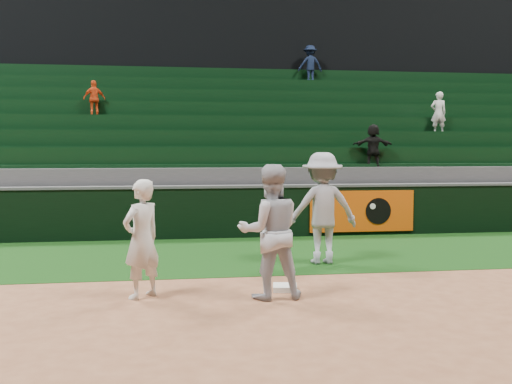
# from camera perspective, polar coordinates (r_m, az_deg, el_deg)

# --- Properties ---
(ground) EXTENTS (70.00, 70.00, 0.00)m
(ground) POSITION_cam_1_polar(r_m,az_deg,el_deg) (8.66, 2.15, -9.75)
(ground) COLOR brown
(ground) RESTS_ON ground
(foul_grass) EXTENTS (36.00, 4.20, 0.01)m
(foul_grass) POSITION_cam_1_polar(r_m,az_deg,el_deg) (11.56, -0.51, -6.16)
(foul_grass) COLOR black
(foul_grass) RESTS_ON ground
(upper_deck) EXTENTS (40.00, 12.00, 12.00)m
(upper_deck) POSITION_cam_1_polar(r_m,az_deg,el_deg) (26.06, -4.83, 12.87)
(upper_deck) COLOR black
(upper_deck) RESTS_ON ground
(first_base) EXTENTS (0.41, 0.41, 0.08)m
(first_base) POSITION_cam_1_polar(r_m,az_deg,el_deg) (8.63, 2.91, -9.52)
(first_base) COLOR silver
(first_base) RESTS_ON ground
(first_baseman) EXTENTS (0.72, 0.71, 1.68)m
(first_baseman) POSITION_cam_1_polar(r_m,az_deg,el_deg) (8.20, -11.37, -4.62)
(first_baseman) COLOR silver
(first_baseman) RESTS_ON ground
(baserunner) EXTENTS (0.95, 0.76, 1.89)m
(baserunner) POSITION_cam_1_polar(r_m,az_deg,el_deg) (8.02, 1.42, -3.98)
(baserunner) COLOR #ADAFB8
(baserunner) RESTS_ON ground
(base_coach) EXTENTS (1.34, 0.80, 2.04)m
(base_coach) POSITION_cam_1_polar(r_m,az_deg,el_deg) (10.50, 6.63, -1.61)
(base_coach) COLOR gray
(base_coach) RESTS_ON foul_grass
(field_wall) EXTENTS (36.00, 0.45, 1.25)m
(field_wall) POSITION_cam_1_polar(r_m,az_deg,el_deg) (13.63, -1.63, -1.90)
(field_wall) COLOR black
(field_wall) RESTS_ON ground
(stadium_seating) EXTENTS (36.00, 5.95, 5.64)m
(stadium_seating) POSITION_cam_1_polar(r_m,az_deg,el_deg) (17.31, -3.13, 2.96)
(stadium_seating) COLOR #3B3B3E
(stadium_seating) RESTS_ON ground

